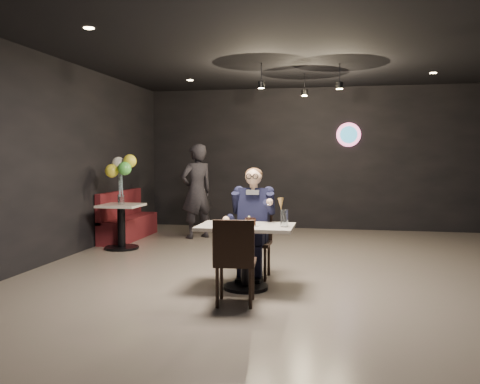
% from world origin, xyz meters
% --- Properties ---
extents(floor, '(9.00, 9.00, 0.00)m').
position_xyz_m(floor, '(0.00, 0.00, 0.00)').
color(floor, '#6C605A').
rests_on(floor, ground).
extents(wall_sign, '(0.50, 0.06, 0.50)m').
position_xyz_m(wall_sign, '(0.80, 4.47, 2.00)').
color(wall_sign, pink).
rests_on(wall_sign, floor).
extents(pendant_lights, '(1.40, 1.20, 0.36)m').
position_xyz_m(pendant_lights, '(0.00, 2.00, 2.88)').
color(pendant_lights, black).
rests_on(pendant_lights, floor).
extents(main_table, '(1.10, 0.70, 0.75)m').
position_xyz_m(main_table, '(-0.45, -0.68, 0.38)').
color(main_table, silver).
rests_on(main_table, floor).
extents(chair_far, '(0.42, 0.46, 0.92)m').
position_xyz_m(chair_far, '(-0.45, -0.13, 0.46)').
color(chair_far, black).
rests_on(chair_far, floor).
extents(chair_near, '(0.46, 0.50, 0.92)m').
position_xyz_m(chair_near, '(-0.45, -1.30, 0.46)').
color(chair_near, black).
rests_on(chair_near, floor).
extents(seated_man, '(0.60, 0.80, 1.44)m').
position_xyz_m(seated_man, '(-0.45, -0.13, 0.72)').
color(seated_man, black).
rests_on(seated_man, floor).
extents(dessert_plate, '(0.23, 0.23, 0.01)m').
position_xyz_m(dessert_plate, '(-0.39, -0.74, 0.76)').
color(dessert_plate, white).
rests_on(dessert_plate, main_table).
extents(cake_slice, '(0.13, 0.12, 0.08)m').
position_xyz_m(cake_slice, '(-0.38, -0.78, 0.80)').
color(cake_slice, black).
rests_on(cake_slice, dessert_plate).
extents(mint_leaf, '(0.07, 0.04, 0.01)m').
position_xyz_m(mint_leaf, '(-0.37, -0.77, 0.84)').
color(mint_leaf, '#308E2E').
rests_on(mint_leaf, cake_slice).
extents(sundae_glass, '(0.09, 0.09, 0.19)m').
position_xyz_m(sundae_glass, '(0.00, -0.73, 0.85)').
color(sundae_glass, silver).
rests_on(sundae_glass, main_table).
extents(wafer_cone, '(0.09, 0.09, 0.14)m').
position_xyz_m(wafer_cone, '(-0.04, -0.72, 1.00)').
color(wafer_cone, '#B38849').
rests_on(wafer_cone, sundae_glass).
extents(booth_bench, '(0.45, 1.80, 0.90)m').
position_xyz_m(booth_bench, '(-3.25, 2.45, 0.45)').
color(booth_bench, '#4B1110').
rests_on(booth_bench, floor).
extents(side_table, '(0.65, 0.65, 0.82)m').
position_xyz_m(side_table, '(-2.95, 1.45, 0.41)').
color(side_table, silver).
rests_on(side_table, floor).
extents(balloon_vase, '(0.11, 0.11, 0.16)m').
position_xyz_m(balloon_vase, '(-2.95, 1.45, 0.83)').
color(balloon_vase, silver).
rests_on(balloon_vase, side_table).
extents(balloon_bunch, '(0.41, 0.41, 0.67)m').
position_xyz_m(balloon_bunch, '(-2.95, 1.45, 1.24)').
color(balloon_bunch, yellow).
rests_on(balloon_bunch, balloon_vase).
extents(passerby, '(0.76, 0.76, 1.78)m').
position_xyz_m(passerby, '(-2.02, 2.80, 0.89)').
color(passerby, black).
rests_on(passerby, floor).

